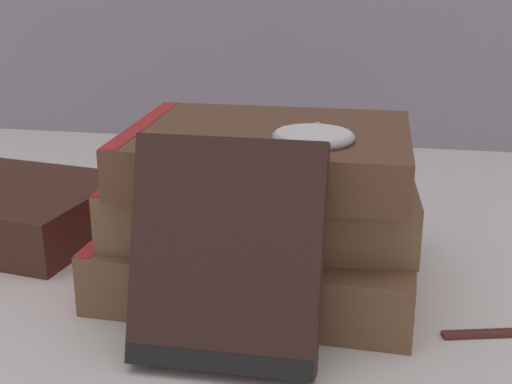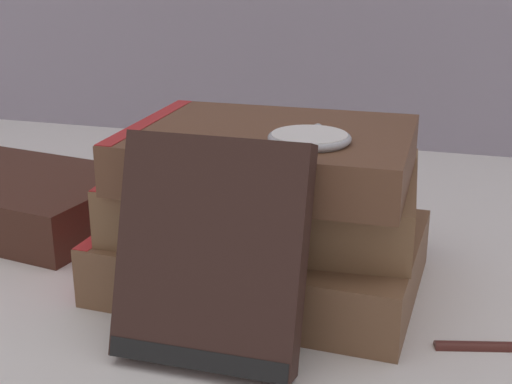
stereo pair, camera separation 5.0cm
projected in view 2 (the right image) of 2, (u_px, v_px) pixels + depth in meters
ground_plane at (201, 304)px, 0.51m from camera, size 3.00×3.00×0.00m
book_flat_bottom at (256, 255)px, 0.53m from camera, size 0.23×0.17×0.04m
book_flat_middle at (262, 194)px, 0.54m from camera, size 0.22×0.17×0.04m
book_flat_top at (263, 152)px, 0.50m from camera, size 0.20×0.15×0.04m
book_side_left at (13, 198)px, 0.65m from camera, size 0.22×0.17×0.05m
book_leaning_front at (211, 260)px, 0.42m from camera, size 0.11×0.06×0.14m
pocket_watch at (310, 138)px, 0.46m from camera, size 0.05×0.06×0.01m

